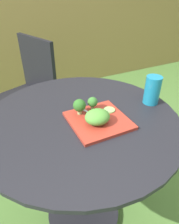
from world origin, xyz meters
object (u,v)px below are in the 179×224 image
object	(u,v)px
salad_plate	(98,120)
drinking_glass	(152,91)
patio_chair	(29,87)
fork	(92,115)

from	to	relation	value
salad_plate	drinking_glass	world-z (taller)	drinking_glass
patio_chair	salad_plate	world-z (taller)	patio_chair
salad_plate	drinking_glass	bearing A→B (deg)	5.74
patio_chair	fork	distance (m)	0.95
drinking_glass	fork	distance (m)	0.32
patio_chair	drinking_glass	world-z (taller)	patio_chair
salad_plate	fork	world-z (taller)	fork
fork	drinking_glass	bearing A→B (deg)	-0.70
drinking_glass	fork	size ratio (longest dim) A/B	0.90
drinking_glass	patio_chair	bearing A→B (deg)	115.30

